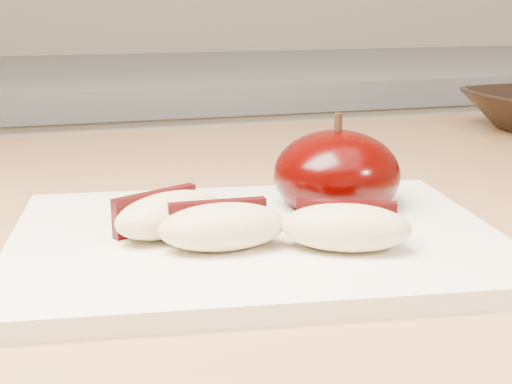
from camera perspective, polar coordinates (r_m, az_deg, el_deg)
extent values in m
cube|color=silver|center=(1.36, -9.40, -11.22)|extent=(2.40, 0.60, 0.90)
cube|color=slate|center=(1.23, -10.35, 8.88)|extent=(2.40, 0.62, 0.04)
cube|color=#AE754B|center=(0.56, -1.74, -2.57)|extent=(1.64, 0.64, 0.04)
cube|color=white|center=(0.44, 0.00, -3.90)|extent=(0.32, 0.25, 0.01)
ellipsoid|color=black|center=(0.49, 6.47, 1.40)|extent=(0.10, 0.10, 0.06)
cylinder|color=black|center=(0.48, 6.59, 5.52)|extent=(0.01, 0.01, 0.01)
ellipsoid|color=#D4B886|center=(0.43, -6.89, -1.80)|extent=(0.08, 0.06, 0.03)
cube|color=black|center=(0.44, -8.06, -1.50)|extent=(0.06, 0.03, 0.02)
ellipsoid|color=#D4B886|center=(0.40, -2.67, -2.80)|extent=(0.07, 0.04, 0.03)
cube|color=black|center=(0.42, -3.10, -2.30)|extent=(0.06, 0.01, 0.02)
ellipsoid|color=#D4B886|center=(0.40, 7.21, -2.84)|extent=(0.08, 0.06, 0.03)
cube|color=black|center=(0.42, 7.20, -2.33)|extent=(0.06, 0.03, 0.02)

